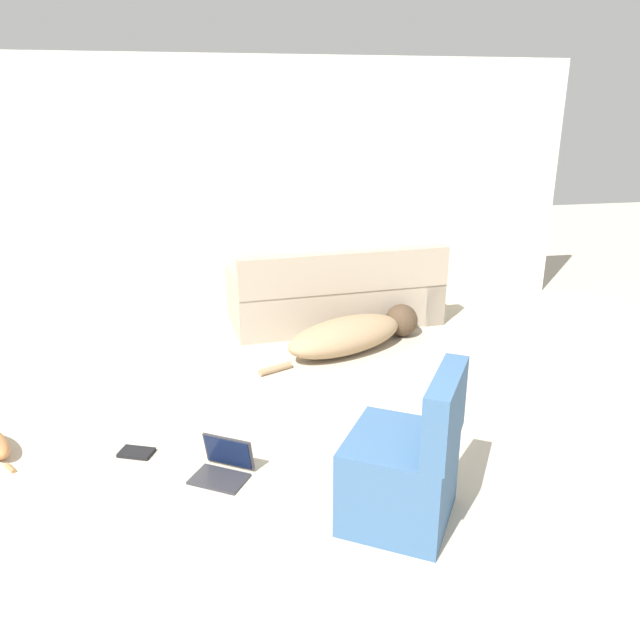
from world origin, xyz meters
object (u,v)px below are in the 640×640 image
(book_cream, at_px, (452,374))
(side_chair, at_px, (406,468))
(couch, at_px, (335,297))
(book_black, at_px, (136,453))
(laptop_open, at_px, (225,463))
(dog, at_px, (354,333))

(book_cream, height_order, side_chair, side_chair)
(couch, xyz_separation_m, book_black, (-1.77, -2.15, -0.25))
(couch, xyz_separation_m, side_chair, (-0.36, -3.09, 0.04))
(couch, bearing_deg, side_chair, 79.41)
(book_cream, xyz_separation_m, side_chair, (-0.97, -1.64, 0.29))
(couch, distance_m, book_cream, 1.60)
(laptop_open, xyz_separation_m, side_chair, (0.89, -0.61, 0.23))
(couch, relative_size, book_black, 8.66)
(dog, xyz_separation_m, book_cream, (0.62, -0.71, -0.14))
(side_chair, bearing_deg, couch, -153.45)
(couch, bearing_deg, dog, 85.48)
(laptop_open, height_order, side_chair, side_chair)
(couch, distance_m, book_black, 2.79)
(book_black, distance_m, side_chair, 1.72)
(laptop_open, xyz_separation_m, book_cream, (1.86, 1.02, -0.06))
(book_cream, relative_size, side_chair, 0.27)
(laptop_open, relative_size, side_chair, 0.47)
(dog, xyz_separation_m, book_black, (-1.77, -1.40, -0.14))
(laptop_open, relative_size, book_cream, 1.73)
(side_chair, bearing_deg, laptop_open, -91.28)
(laptop_open, xyz_separation_m, book_black, (-0.53, 0.33, -0.06))
(book_black, distance_m, book_cream, 2.49)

